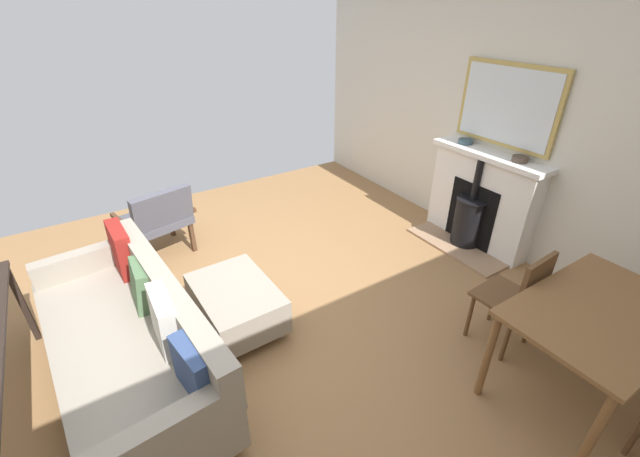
# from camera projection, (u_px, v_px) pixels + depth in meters

# --- Properties ---
(ground_plane) EXTENTS (5.77, 5.59, 0.01)m
(ground_plane) POSITION_uv_depth(u_px,v_px,m) (246.00, 321.00, 3.46)
(ground_plane) COLOR olive
(wall_left) EXTENTS (0.12, 5.59, 2.71)m
(wall_left) POSITION_uv_depth(u_px,v_px,m) (494.00, 116.00, 4.14)
(wall_left) COLOR beige
(wall_left) RESTS_ON ground
(fireplace) EXTENTS (0.59, 1.26, 1.05)m
(fireplace) POSITION_uv_depth(u_px,v_px,m) (478.00, 204.00, 4.34)
(fireplace) COLOR #9E7A5B
(fireplace) RESTS_ON ground
(mirror_over_mantel) EXTENTS (0.04, 1.06, 0.78)m
(mirror_over_mantel) POSITION_uv_depth(u_px,v_px,m) (507.00, 106.00, 3.89)
(mirror_over_mantel) COLOR tan
(mantel_bowl_near) EXTENTS (0.15, 0.15, 0.05)m
(mantel_bowl_near) POSITION_uv_depth(u_px,v_px,m) (466.00, 141.00, 4.30)
(mantel_bowl_near) COLOR #334C56
(mantel_bowl_near) RESTS_ON fireplace
(mantel_bowl_far) EXTENTS (0.15, 0.15, 0.05)m
(mantel_bowl_far) POSITION_uv_depth(u_px,v_px,m) (520.00, 159.00, 3.83)
(mantel_bowl_far) COLOR #47382D
(mantel_bowl_far) RESTS_ON fireplace
(sofa) EXTENTS (1.00, 2.09, 0.82)m
(sofa) POSITION_uv_depth(u_px,v_px,m) (132.00, 340.00, 2.79)
(sofa) COLOR #B2B2B7
(sofa) RESTS_ON ground
(ottoman) EXTENTS (0.60, 0.83, 0.39)m
(ottoman) POSITION_uv_depth(u_px,v_px,m) (236.00, 302.00, 3.30)
(ottoman) COLOR #B2B2B7
(ottoman) RESTS_ON ground
(armchair_accent) EXTENTS (0.78, 0.71, 0.80)m
(armchair_accent) POSITION_uv_depth(u_px,v_px,m) (158.00, 217.00, 4.12)
(armchair_accent) COLOR #4C3321
(armchair_accent) RESTS_ON ground
(dining_table) EXTENTS (1.18, 0.77, 0.74)m
(dining_table) POSITION_uv_depth(u_px,v_px,m) (599.00, 322.00, 2.51)
(dining_table) COLOR brown
(dining_table) RESTS_ON ground
(dining_chair_near_fireplace) EXTENTS (0.42, 0.42, 0.87)m
(dining_chair_near_fireplace) POSITION_uv_depth(u_px,v_px,m) (519.00, 295.00, 2.96)
(dining_chair_near_fireplace) COLOR brown
(dining_chair_near_fireplace) RESTS_ON ground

